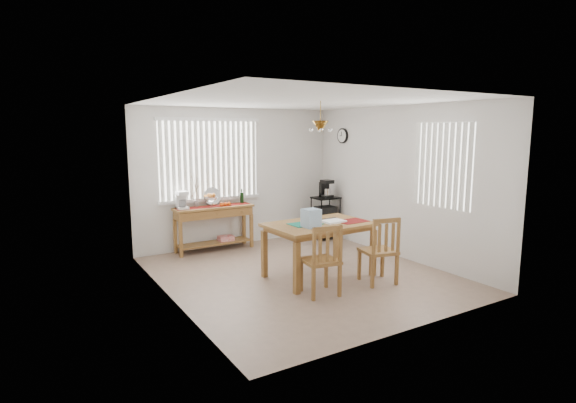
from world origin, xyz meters
TOP-DOWN VIEW (x-y plane):
  - ground at (0.00, 0.00)m, footprint 4.00×4.50m
  - room_shell at (0.00, 0.02)m, footprint 4.20×4.70m
  - sideboard at (-0.58, 2.03)m, footprint 1.46×0.41m
  - sideboard_items at (-0.83, 2.04)m, footprint 1.38×0.34m
  - wire_cart at (1.70, 1.71)m, footprint 0.50×0.40m
  - cart_items at (1.70, 1.72)m, footprint 0.20×0.24m
  - dining_table at (0.18, -0.21)m, footprint 1.57×1.04m
  - table_items at (0.04, -0.35)m, footprint 1.19×0.54m
  - chair_left at (-0.24, -0.87)m, footprint 0.51×0.51m
  - chair_right at (0.75, -0.92)m, footprint 0.54×0.54m

SIDE VIEW (x-z plane):
  - ground at x=0.00m, z-range -0.01..0.00m
  - chair_left at x=-0.24m, z-range -0.01..0.96m
  - chair_right at x=0.75m, z-range -0.01..0.97m
  - wire_cart at x=1.70m, z-range 0.09..0.94m
  - sideboard at x=-0.58m, z-range 0.21..1.02m
  - dining_table at x=0.18m, z-range 0.32..1.14m
  - table_items at x=0.04m, z-range 0.79..1.05m
  - sideboard_items at x=-0.83m, z-range 0.63..1.26m
  - cart_items at x=1.70m, z-range 0.84..1.19m
  - room_shell at x=0.00m, z-range 0.34..3.04m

